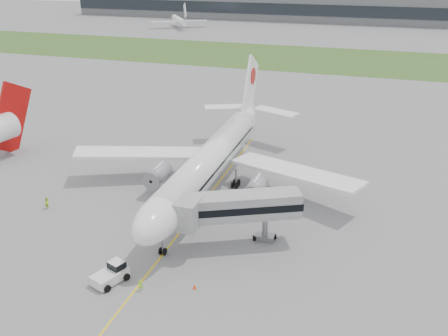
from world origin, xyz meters
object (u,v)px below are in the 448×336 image
(pushback_tug, at_px, (112,273))
(ground_crew_near, at_px, (140,285))
(airliner, at_px, (213,157))
(jet_bridge, at_px, (235,208))

(pushback_tug, height_order, ground_crew_near, pushback_tug)
(airliner, bearing_deg, pushback_tug, -97.20)
(jet_bridge, bearing_deg, pushback_tug, -159.90)
(airliner, height_order, ground_crew_near, airliner)
(pushback_tug, distance_m, ground_crew_near, 4.13)
(airliner, xyz_separation_m, pushback_tug, (-3.38, -26.76, -4.66))
(jet_bridge, distance_m, ground_crew_near, 15.30)
(jet_bridge, bearing_deg, airliner, 92.47)
(ground_crew_near, bearing_deg, pushback_tug, -40.41)
(airliner, height_order, jet_bridge, airliner)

